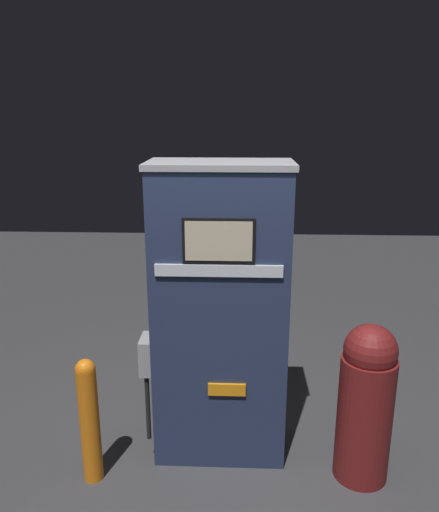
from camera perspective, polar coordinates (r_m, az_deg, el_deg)
The scene contains 4 objects.
ground_plane at distance 3.83m, azimuth -0.08°, elevation -23.00°, with size 14.00×14.00×0.00m, color #38383A.
gas_pump at distance 3.49m, azimuth 0.03°, elevation -6.79°, with size 1.02×0.51×2.12m.
safety_bollard at distance 3.58m, azimuth -14.67°, elevation -17.43°, with size 0.13×0.13×0.90m.
trash_bin at distance 3.58m, azimuth 16.38°, elevation -15.65°, with size 0.37×0.37×1.12m.
Camera 1 is at (0.13, -2.97, 2.42)m, focal length 35.00 mm.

